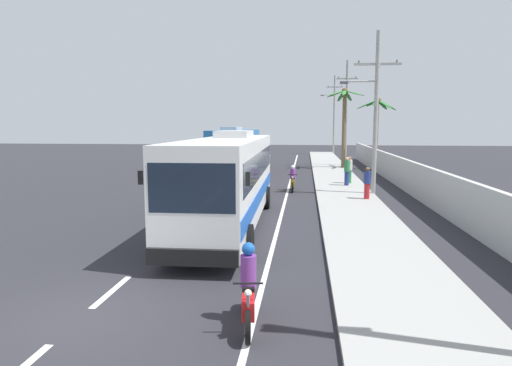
% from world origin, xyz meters
% --- Properties ---
extents(ground_plane, '(160.00, 160.00, 0.00)m').
position_xyz_m(ground_plane, '(0.00, 0.00, 0.00)').
color(ground_plane, '#28282D').
extents(sidewalk_kerb, '(3.20, 90.00, 0.14)m').
position_xyz_m(sidewalk_kerb, '(6.80, 10.00, 0.07)').
color(sidewalk_kerb, '#999993').
rests_on(sidewalk_kerb, ground).
extents(lane_markings, '(3.68, 71.00, 0.01)m').
position_xyz_m(lane_markings, '(2.14, 14.58, 0.00)').
color(lane_markings, white).
rests_on(lane_markings, ground).
extents(boundary_wall, '(0.24, 60.00, 1.89)m').
position_xyz_m(boundary_wall, '(10.60, 14.00, 0.94)').
color(boundary_wall, '#B2B2AD').
rests_on(boundary_wall, ground).
extents(coach_bus_foreground, '(2.99, 12.43, 3.70)m').
position_xyz_m(coach_bus_foreground, '(1.60, 8.62, 1.93)').
color(coach_bus_foreground, white).
rests_on(coach_bus_foreground, ground).
extents(coach_bus_far_lane, '(3.42, 10.84, 3.79)m').
position_xyz_m(coach_bus_far_lane, '(-1.53, 29.51, 1.97)').
color(coach_bus_far_lane, '#2366A8').
rests_on(coach_bus_far_lane, ground).
extents(motorcycle_beside_bus, '(0.56, 1.96, 1.63)m').
position_xyz_m(motorcycle_beside_bus, '(3.46, 0.09, 0.66)').
color(motorcycle_beside_bus, black).
rests_on(motorcycle_beside_bus, ground).
extents(motorcycle_trailing, '(0.56, 1.96, 1.55)m').
position_xyz_m(motorcycle_trailing, '(3.82, 18.01, 0.64)').
color(motorcycle_trailing, black).
rests_on(motorcycle_trailing, ground).
extents(pedestrian_near_kerb, '(0.36, 0.36, 1.76)m').
position_xyz_m(pedestrian_near_kerb, '(7.45, 20.92, 1.06)').
color(pedestrian_near_kerb, '#2D7A47').
rests_on(pedestrian_near_kerb, sidewalk_kerb).
extents(pedestrian_midwalk, '(0.36, 0.36, 1.65)m').
position_xyz_m(pedestrian_midwalk, '(7.74, 14.74, 1.00)').
color(pedestrian_midwalk, red).
rests_on(pedestrian_midwalk, sidewalk_kerb).
extents(pedestrian_far_walk, '(0.36, 0.36, 1.79)m').
position_xyz_m(pedestrian_far_walk, '(7.18, 19.83, 1.08)').
color(pedestrian_far_walk, navy).
rests_on(pedestrian_far_walk, sidewalk_kerb).
extents(utility_pole_mid, '(3.25, 0.24, 8.97)m').
position_xyz_m(utility_pole_mid, '(8.31, 16.76, 4.75)').
color(utility_pole_mid, '#9E9E99').
rests_on(utility_pole_mid, ground).
extents(utility_pole_far, '(1.99, 0.24, 9.93)m').
position_xyz_m(utility_pole_far, '(8.37, 34.47, 5.13)').
color(utility_pole_far, '#9E9E99').
rests_on(utility_pole_far, ground).
extents(utility_pole_distant, '(2.94, 0.24, 10.48)m').
position_xyz_m(utility_pole_distant, '(8.31, 52.18, 5.54)').
color(utility_pole_distant, '#9E9E99').
rests_on(utility_pole_distant, ground).
extents(palm_nearest, '(3.40, 3.31, 7.21)m').
position_xyz_m(palm_nearest, '(7.96, 31.94, 5.07)').
color(palm_nearest, brown).
rests_on(palm_nearest, ground).
extents(palm_second, '(3.59, 3.65, 6.35)m').
position_xyz_m(palm_second, '(10.82, 31.65, 4.73)').
color(palm_second, brown).
rests_on(palm_second, ground).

